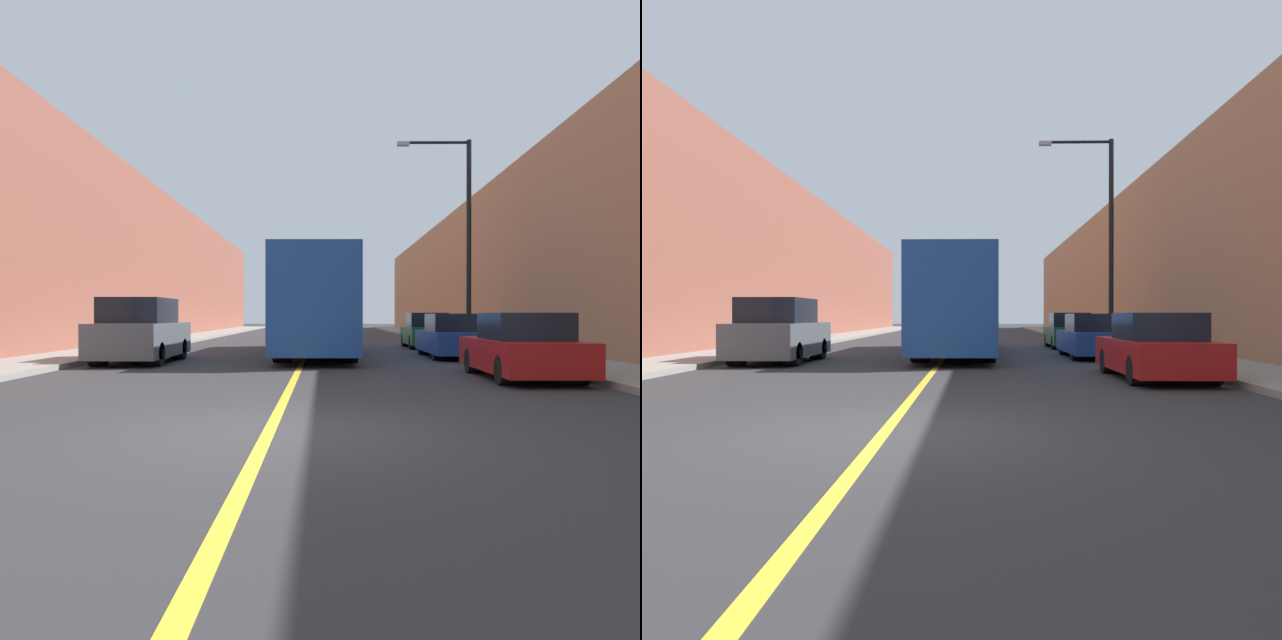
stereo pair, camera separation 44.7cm
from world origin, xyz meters
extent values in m
plane|color=#2D2D30|center=(0.00, 0.00, 0.00)|extent=(200.00, 200.00, 0.00)
cube|color=gray|center=(-7.60, 30.00, 0.07)|extent=(2.66, 72.00, 0.15)
cube|color=gray|center=(7.60, 30.00, 0.07)|extent=(2.66, 72.00, 0.15)
cube|color=brown|center=(-10.93, 30.00, 4.43)|extent=(4.00, 72.00, 8.86)
cube|color=#B2724C|center=(10.93, 30.00, 4.06)|extent=(4.00, 72.00, 8.12)
cube|color=gold|center=(0.00, 30.00, 0.00)|extent=(0.16, 72.00, 0.01)
cube|color=#1E4793|center=(0.40, 15.37, 1.88)|extent=(2.59, 12.87, 3.16)
cube|color=black|center=(0.40, 8.97, 2.43)|extent=(2.20, 0.04, 1.42)
cylinder|color=black|center=(-0.61, 11.38, 0.49)|extent=(0.57, 0.98, 0.98)
cylinder|color=black|center=(1.41, 11.38, 0.49)|extent=(0.57, 0.98, 0.98)
cylinder|color=black|center=(-0.61, 19.36, 0.49)|extent=(0.57, 0.98, 0.98)
cylinder|color=black|center=(1.41, 19.36, 0.49)|extent=(0.57, 0.98, 0.98)
cube|color=#51565B|center=(-4.89, 11.28, 0.70)|extent=(2.02, 4.60, 1.00)
cube|color=black|center=(-4.89, 11.05, 1.58)|extent=(1.78, 2.53, 0.75)
cube|color=black|center=(-4.89, 9.01, 0.88)|extent=(1.71, 0.04, 0.45)
cylinder|color=black|center=(-5.68, 9.85, 0.34)|extent=(0.44, 0.68, 0.68)
cylinder|color=black|center=(-4.11, 9.85, 0.34)|extent=(0.44, 0.68, 0.68)
cylinder|color=black|center=(-5.68, 12.70, 0.34)|extent=(0.44, 0.68, 0.68)
cylinder|color=black|center=(-4.11, 12.70, 0.34)|extent=(0.44, 0.68, 0.68)
cube|color=maroon|center=(5.13, 6.54, 0.54)|extent=(1.82, 4.48, 0.70)
cube|color=black|center=(5.13, 6.31, 1.19)|extent=(1.60, 2.02, 0.60)
cube|color=black|center=(5.13, 4.33, 0.66)|extent=(1.55, 0.04, 0.32)
cylinder|color=black|center=(4.42, 5.15, 0.31)|extent=(0.40, 0.62, 0.62)
cylinder|color=black|center=(5.84, 5.15, 0.31)|extent=(0.40, 0.62, 0.62)
cylinder|color=black|center=(4.42, 7.93, 0.31)|extent=(0.40, 0.62, 0.62)
cylinder|color=black|center=(5.84, 7.93, 0.31)|extent=(0.40, 0.62, 0.62)
cube|color=navy|center=(5.05, 13.70, 0.54)|extent=(1.87, 4.76, 0.70)
cube|color=black|center=(5.05, 13.46, 1.19)|extent=(1.65, 2.14, 0.60)
cube|color=black|center=(5.05, 11.35, 0.66)|extent=(1.59, 0.04, 0.32)
cylinder|color=black|center=(4.32, 12.23, 0.31)|extent=(0.41, 0.62, 0.62)
cylinder|color=black|center=(5.78, 12.23, 0.31)|extent=(0.41, 0.62, 0.62)
cylinder|color=black|center=(4.32, 15.18, 0.31)|extent=(0.41, 0.62, 0.62)
cylinder|color=black|center=(5.78, 15.18, 0.31)|extent=(0.41, 0.62, 0.62)
cube|color=#145128|center=(5.14, 19.97, 0.55)|extent=(1.78, 4.20, 0.74)
cube|color=black|center=(5.14, 19.76, 1.24)|extent=(1.56, 1.89, 0.63)
cube|color=black|center=(5.14, 17.90, 0.68)|extent=(1.51, 0.04, 0.33)
cylinder|color=black|center=(4.45, 18.67, 0.31)|extent=(0.39, 0.62, 0.62)
cylinder|color=black|center=(5.84, 18.67, 0.31)|extent=(0.39, 0.62, 0.62)
cylinder|color=black|center=(4.45, 21.27, 0.31)|extent=(0.39, 0.62, 0.62)
cylinder|color=black|center=(5.84, 21.27, 0.31)|extent=(0.39, 0.62, 0.62)
cylinder|color=black|center=(6.56, 17.86, 4.36)|extent=(0.20, 0.20, 8.43)
cylinder|color=black|center=(5.22, 17.86, 8.48)|extent=(2.68, 0.12, 0.12)
cube|color=#999993|center=(3.88, 17.86, 8.43)|extent=(0.50, 0.24, 0.16)
camera|label=1|loc=(0.69, -7.60, 1.43)|focal=35.00mm
camera|label=2|loc=(1.13, -7.59, 1.43)|focal=35.00mm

